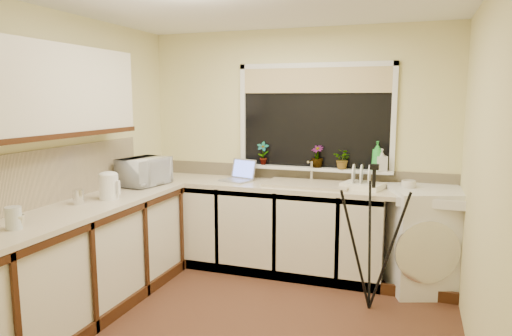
# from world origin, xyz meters

# --- Properties ---
(floor) EXTENTS (3.20, 3.20, 0.00)m
(floor) POSITION_xyz_m (0.00, 0.00, 0.00)
(floor) COLOR #523020
(floor) RESTS_ON ground
(wall_back) EXTENTS (3.20, 0.00, 3.20)m
(wall_back) POSITION_xyz_m (0.00, 1.50, 1.23)
(wall_back) COLOR beige
(wall_back) RESTS_ON ground
(wall_front) EXTENTS (3.20, 0.00, 3.20)m
(wall_front) POSITION_xyz_m (0.00, -1.50, 1.23)
(wall_front) COLOR beige
(wall_front) RESTS_ON ground
(wall_left) EXTENTS (0.00, 3.00, 3.00)m
(wall_left) POSITION_xyz_m (-1.60, 0.00, 1.23)
(wall_left) COLOR beige
(wall_left) RESTS_ON ground
(wall_right) EXTENTS (0.00, 3.00, 3.00)m
(wall_right) POSITION_xyz_m (1.60, 0.00, 1.23)
(wall_right) COLOR beige
(wall_right) RESTS_ON ground
(base_cabinet_back) EXTENTS (2.55, 0.60, 0.86)m
(base_cabinet_back) POSITION_xyz_m (-0.33, 1.20, 0.43)
(base_cabinet_back) COLOR silver
(base_cabinet_back) RESTS_ON floor
(base_cabinet_left) EXTENTS (0.54, 2.40, 0.86)m
(base_cabinet_left) POSITION_xyz_m (-1.30, -0.30, 0.43)
(base_cabinet_left) COLOR silver
(base_cabinet_left) RESTS_ON floor
(worktop_back) EXTENTS (3.20, 0.60, 0.04)m
(worktop_back) POSITION_xyz_m (0.00, 1.20, 0.88)
(worktop_back) COLOR beige
(worktop_back) RESTS_ON base_cabinet_back
(worktop_left) EXTENTS (0.60, 2.40, 0.04)m
(worktop_left) POSITION_xyz_m (-1.30, -0.30, 0.88)
(worktop_left) COLOR beige
(worktop_left) RESTS_ON base_cabinet_left
(upper_cabinet) EXTENTS (0.28, 1.90, 0.70)m
(upper_cabinet) POSITION_xyz_m (-1.44, -0.45, 1.80)
(upper_cabinet) COLOR silver
(upper_cabinet) RESTS_ON wall_left
(splashback_left) EXTENTS (0.02, 2.40, 0.45)m
(splashback_left) POSITION_xyz_m (-1.59, -0.30, 1.12)
(splashback_left) COLOR beige
(splashback_left) RESTS_ON wall_left
(splashback_back) EXTENTS (3.20, 0.02, 0.14)m
(splashback_back) POSITION_xyz_m (0.00, 1.49, 0.97)
(splashback_back) COLOR beige
(splashback_back) RESTS_ON wall_back
(window_glass) EXTENTS (1.50, 0.02, 1.00)m
(window_glass) POSITION_xyz_m (0.20, 1.49, 1.55)
(window_glass) COLOR black
(window_glass) RESTS_ON wall_back
(window_blind) EXTENTS (1.50, 0.02, 0.25)m
(window_blind) POSITION_xyz_m (0.20, 1.46, 1.92)
(window_blind) COLOR tan
(window_blind) RESTS_ON wall_back
(windowsill) EXTENTS (1.60, 0.14, 0.03)m
(windowsill) POSITION_xyz_m (0.20, 1.43, 1.04)
(windowsill) COLOR white
(windowsill) RESTS_ON wall_back
(sink) EXTENTS (0.82, 0.46, 0.03)m
(sink) POSITION_xyz_m (0.20, 1.20, 0.91)
(sink) COLOR tan
(sink) RESTS_ON worktop_back
(faucet) EXTENTS (0.03, 0.03, 0.24)m
(faucet) POSITION_xyz_m (0.20, 1.38, 1.02)
(faucet) COLOR silver
(faucet) RESTS_ON worktop_back
(washing_machine) EXTENTS (0.84, 0.83, 0.94)m
(washing_machine) POSITION_xyz_m (1.33, 1.20, 0.47)
(washing_machine) COLOR white
(washing_machine) RESTS_ON floor
(laptop) EXTENTS (0.36, 0.35, 0.22)m
(laptop) POSITION_xyz_m (-0.53, 1.23, 0.96)
(laptop) COLOR #9E9EA5
(laptop) RESTS_ON worktop_back
(kettle) EXTENTS (0.16, 0.16, 0.21)m
(kettle) POSITION_xyz_m (-1.25, 0.03, 1.01)
(kettle) COLOR white
(kettle) RESTS_ON worktop_left
(dish_rack) EXTENTS (0.43, 0.37, 0.05)m
(dish_rack) POSITION_xyz_m (0.73, 1.21, 0.93)
(dish_rack) COLOR white
(dish_rack) RESTS_ON worktop_back
(tripod) EXTENTS (0.78, 0.78, 1.22)m
(tripod) POSITION_xyz_m (0.88, 0.59, 0.61)
(tripod) COLOR black
(tripod) RESTS_ON floor
(glass_jug) EXTENTS (0.10, 0.10, 0.15)m
(glass_jug) POSITION_xyz_m (-1.27, -0.93, 0.97)
(glass_jug) COLOR silver
(glass_jug) RESTS_ON worktop_left
(steel_jar) EXTENTS (0.09, 0.09, 0.12)m
(steel_jar) POSITION_xyz_m (-1.36, -0.21, 0.96)
(steel_jar) COLOR silver
(steel_jar) RESTS_ON worktop_left
(microwave) EXTENTS (0.40, 0.53, 0.27)m
(microwave) POSITION_xyz_m (-1.32, 0.69, 1.03)
(microwave) COLOR white
(microwave) RESTS_ON worktop_left
(plant_a) EXTENTS (0.14, 0.11, 0.25)m
(plant_a) POSITION_xyz_m (-0.34, 1.42, 1.17)
(plant_a) COLOR #999999
(plant_a) RESTS_ON windowsill
(plant_c) EXTENTS (0.16, 0.16, 0.23)m
(plant_c) POSITION_xyz_m (0.25, 1.42, 1.16)
(plant_c) COLOR #999999
(plant_c) RESTS_ON windowsill
(plant_d) EXTENTS (0.22, 0.21, 0.20)m
(plant_d) POSITION_xyz_m (0.51, 1.39, 1.15)
(plant_d) COLOR #999999
(plant_d) RESTS_ON windowsill
(soap_bottle_green) EXTENTS (0.12, 0.12, 0.29)m
(soap_bottle_green) POSITION_xyz_m (0.84, 1.43, 1.19)
(soap_bottle_green) COLOR green
(soap_bottle_green) RESTS_ON windowsill
(soap_bottle_clear) EXTENTS (0.12, 0.12, 0.22)m
(soap_bottle_clear) POSITION_xyz_m (0.88, 1.41, 1.16)
(soap_bottle_clear) COLOR #999999
(soap_bottle_clear) RESTS_ON windowsill
(cup_back) EXTENTS (0.16, 0.16, 0.11)m
(cup_back) POSITION_xyz_m (1.14, 1.20, 0.95)
(cup_back) COLOR beige
(cup_back) RESTS_ON worktop_back
(cup_left) EXTENTS (0.10, 0.10, 0.09)m
(cup_left) POSITION_xyz_m (-1.26, -0.91, 0.94)
(cup_left) COLOR beige
(cup_left) RESTS_ON worktop_left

